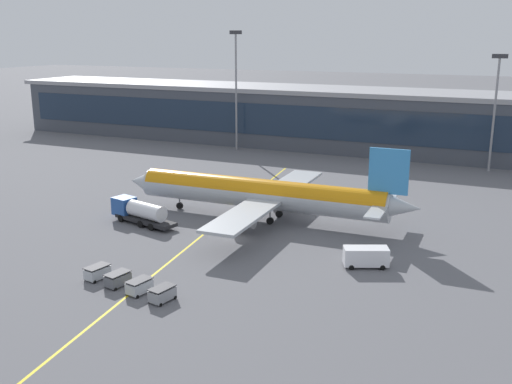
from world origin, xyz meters
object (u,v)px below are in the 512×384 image
Objects in this scene: fuel_tanker at (140,211)px; crew_van at (367,256)px; baggage_cart_2 at (139,286)px; main_airliner at (262,194)px; baggage_cart_1 at (118,279)px; baggage_cart_0 at (97,272)px; baggage_cart_3 at (162,294)px.

fuel_tanker reaches higher than crew_van.
baggage_cart_2 is (13.53, -19.39, -0.96)m from fuel_tanker.
main_airliner is 28.13m from baggage_cart_1.
baggage_cart_0 is at bearing -148.98° from crew_van.
baggage_cart_1 is 6.40m from baggage_cart_3.
baggage_cart_1 is at bearing -10.87° from baggage_cart_0.
baggage_cart_2 is 1.00× the size of baggage_cart_3.
crew_van reaches higher than baggage_cart_2.
baggage_cart_0 is at bearing -105.48° from main_airliner.
baggage_cart_3 is at bearing -10.87° from baggage_cart_0.
crew_van is at bearing 40.69° from baggage_cart_2.
fuel_tanker is 2.04× the size of crew_van.
crew_van is (32.82, -2.80, -0.43)m from fuel_tanker.
crew_van is 1.87× the size of baggage_cart_2.
crew_van is 1.87× the size of baggage_cart_3.
main_airliner is at bearing 147.23° from crew_van.
crew_van reaches higher than baggage_cart_1.
main_airliner is 15.23× the size of baggage_cart_2.
baggage_cart_2 is at bearing -55.10° from fuel_tanker.
crew_van is 25.45m from baggage_cart_2.
fuel_tanker is (-14.73, -8.85, -2.03)m from main_airliner.
main_airliner reaches higher than baggage_cart_1.
fuel_tanker is 3.83× the size of baggage_cart_2.
baggage_cart_3 is (9.43, -1.81, 0.00)m from baggage_cart_0.
baggage_cart_1 is at bearing -61.07° from fuel_tanker.
crew_van reaches higher than baggage_cart_0.
baggage_cart_2 is (-19.29, -16.59, -0.53)m from crew_van.
fuel_tanker is at bearing 175.12° from crew_van.
baggage_cart_2 is at bearing 169.13° from baggage_cart_3.
baggage_cart_0 is 6.40m from baggage_cart_2.
baggage_cart_0 is 1.00× the size of baggage_cart_3.
baggage_cart_0 is at bearing 169.13° from baggage_cart_3.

